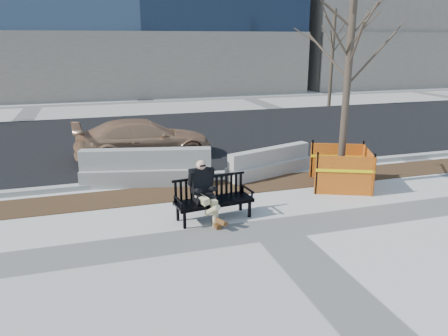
{
  "coord_description": "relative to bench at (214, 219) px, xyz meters",
  "views": [
    {
      "loc": [
        -3.21,
        -7.17,
        3.55
      ],
      "look_at": [
        -0.57,
        1.42,
        0.88
      ],
      "focal_mm": 34.93,
      "sensor_mm": 36.0,
      "label": 1
    }
  ],
  "objects": [
    {
      "name": "far_tree_right",
      "position": [
        10.28,
        13.17,
        0.0
      ],
      "size": [
        2.6,
        2.6,
        5.46
      ],
      "primitive_type": null,
      "rotation": [
        0.0,
        0.0,
        -0.36
      ],
      "color": "#483D2E",
      "rests_on": "ground"
    },
    {
      "name": "bench",
      "position": [
        0.0,
        0.0,
        0.0
      ],
      "size": [
        1.69,
        0.77,
        0.87
      ],
      "primitive_type": null,
      "rotation": [
        0.0,
        0.0,
        0.12
      ],
      "color": "black",
      "rests_on": "ground"
    },
    {
      "name": "seated_man",
      "position": [
        -0.22,
        0.02,
        0.0
      ],
      "size": [
        0.64,
        0.95,
        1.25
      ],
      "primitive_type": null,
      "rotation": [
        0.0,
        0.0,
        0.12
      ],
      "color": "black",
      "rests_on": "ground"
    },
    {
      "name": "tree_fence",
      "position": [
        3.57,
        1.07,
        0.0
      ],
      "size": [
        2.71,
        2.71,
        5.17
      ],
      "primitive_type": null,
      "rotation": [
        0.0,
        0.0,
        -0.4
      ],
      "color": "orange",
      "rests_on": "ground"
    },
    {
      "name": "mulch_strip",
      "position": [
        0.97,
        1.78,
        0.0
      ],
      "size": [
        40.0,
        1.2,
        0.02
      ],
      "primitive_type": "cube",
      "color": "#47301C",
      "rests_on": "ground"
    },
    {
      "name": "ground",
      "position": [
        0.97,
        -0.82,
        0.0
      ],
      "size": [
        120.0,
        120.0,
        0.0
      ],
      "primitive_type": "plane",
      "color": "beige",
      "rests_on": "ground"
    },
    {
      "name": "jersey_barrier_left",
      "position": [
        -1.02,
        2.64,
        0.0
      ],
      "size": [
        3.31,
        1.33,
        0.93
      ],
      "primitive_type": null,
      "rotation": [
        0.0,
        0.0,
        -0.21
      ],
      "color": "gray",
      "rests_on": "ground"
    },
    {
      "name": "sedan",
      "position": [
        -0.76,
        5.19,
        0.0
      ],
      "size": [
        4.24,
        1.93,
        1.2
      ],
      "primitive_type": "imported",
      "rotation": [
        0.0,
        0.0,
        1.63
      ],
      "color": "#AC7E59",
      "rests_on": "ground"
    },
    {
      "name": "asphalt_street",
      "position": [
        0.97,
        7.98,
        0.0
      ],
      "size": [
        60.0,
        10.4,
        0.01
      ],
      "primitive_type": "cube",
      "color": "black",
      "rests_on": "ground"
    },
    {
      "name": "curb",
      "position": [
        0.97,
        2.73,
        0.06
      ],
      "size": [
        60.0,
        0.25,
        0.12
      ],
      "primitive_type": "cube",
      "color": "#9E9B93",
      "rests_on": "ground"
    },
    {
      "name": "jersey_barrier_right",
      "position": [
        2.27,
        2.48,
        0.0
      ],
      "size": [
        2.66,
        1.31,
        0.75
      ],
      "primitive_type": null,
      "rotation": [
        0.0,
        0.0,
        0.32
      ],
      "color": "#A9A69E",
      "rests_on": "ground"
    }
  ]
}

